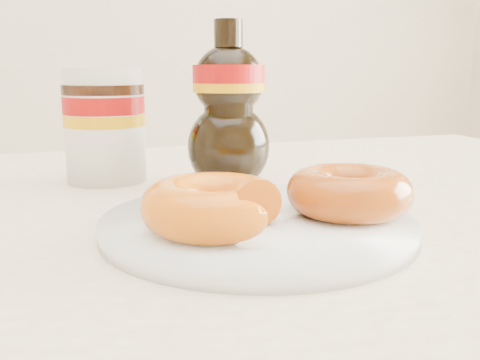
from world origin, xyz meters
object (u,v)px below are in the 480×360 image
object	(u,v)px
dining_table	(163,295)
donut_bitten	(213,206)
plate	(257,223)
donut_whole	(349,192)
nutella_jar	(105,121)
syrup_bottle	(229,105)

from	to	relation	value
dining_table	donut_bitten	world-z (taller)	donut_bitten
plate	donut_whole	distance (m)	0.08
plate	donut_whole	size ratio (longest dim) A/B	2.47
plate	donut_bitten	bearing A→B (deg)	-150.24
dining_table	donut_bitten	bearing A→B (deg)	-76.92
nutella_jar	syrup_bottle	bearing A→B (deg)	-27.60
plate	donut_bitten	distance (m)	0.06
dining_table	nutella_jar	distance (m)	0.24
plate	dining_table	bearing A→B (deg)	131.49
dining_table	nutella_jar	size ratio (longest dim) A/B	10.18
dining_table	plate	size ratio (longest dim) A/B	5.26
dining_table	syrup_bottle	bearing A→B (deg)	46.92
plate	donut_whole	xyz separation A→B (m)	(0.08, -0.01, 0.03)
plate	nutella_jar	distance (m)	0.29
dining_table	donut_bitten	size ratio (longest dim) A/B	12.53
donut_whole	syrup_bottle	xyz separation A→B (m)	(-0.05, 0.20, 0.06)
dining_table	syrup_bottle	distance (m)	0.23
dining_table	donut_bitten	distance (m)	0.16
dining_table	nutella_jar	world-z (taller)	nutella_jar
syrup_bottle	donut_whole	bearing A→B (deg)	-75.66
donut_bitten	dining_table	bearing A→B (deg)	104.31
donut_bitten	syrup_bottle	distance (m)	0.23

